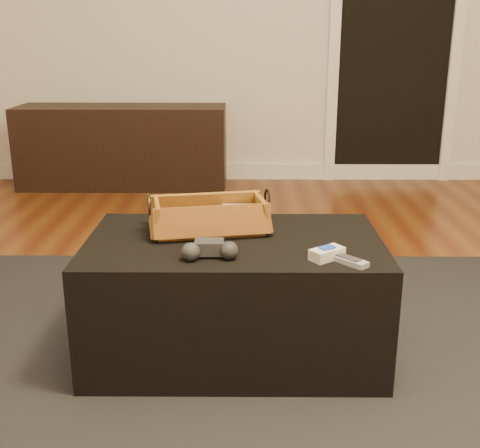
{
  "coord_description": "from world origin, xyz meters",
  "views": [
    {
      "loc": [
        0.19,
        -1.9,
        1.1
      ],
      "look_at": [
        0.17,
        0.0,
        0.49
      ],
      "focal_mm": 45.0,
      "sensor_mm": 36.0,
      "label": 1
    }
  ],
  "objects_px": {
    "game_controller": "(210,250)",
    "silver_remote": "(342,258)",
    "cream_gadget": "(327,253)",
    "ottoman": "(234,296)",
    "media_cabinet": "(123,146)",
    "tv_remote": "(204,226)",
    "wicker_basket": "(209,218)"
  },
  "relations": [
    {
      "from": "ottoman",
      "to": "tv_remote",
      "type": "relative_size",
      "value": 4.57
    },
    {
      "from": "wicker_basket",
      "to": "cream_gadget",
      "type": "height_order",
      "value": "wicker_basket"
    },
    {
      "from": "silver_remote",
      "to": "cream_gadget",
      "type": "height_order",
      "value": "cream_gadget"
    },
    {
      "from": "media_cabinet",
      "to": "silver_remote",
      "type": "bearing_deg",
      "value": -65.98
    },
    {
      "from": "media_cabinet",
      "to": "silver_remote",
      "type": "distance_m",
      "value": 2.95
    },
    {
      "from": "ottoman",
      "to": "tv_remote",
      "type": "bearing_deg",
      "value": 149.74
    },
    {
      "from": "cream_gadget",
      "to": "silver_remote",
      "type": "bearing_deg",
      "value": -22.52
    },
    {
      "from": "ottoman",
      "to": "game_controller",
      "type": "distance_m",
      "value": 0.31
    },
    {
      "from": "game_controller",
      "to": "cream_gadget",
      "type": "xyz_separation_m",
      "value": [
        0.36,
        -0.0,
        -0.01
      ]
    },
    {
      "from": "media_cabinet",
      "to": "ottoman",
      "type": "relative_size",
      "value": 1.51
    },
    {
      "from": "tv_remote",
      "to": "wicker_basket",
      "type": "relative_size",
      "value": 0.49
    },
    {
      "from": "game_controller",
      "to": "silver_remote",
      "type": "relative_size",
      "value": 1.15
    },
    {
      "from": "cream_gadget",
      "to": "game_controller",
      "type": "bearing_deg",
      "value": 179.65
    },
    {
      "from": "wicker_basket",
      "to": "silver_remote",
      "type": "bearing_deg",
      "value": -34.05
    },
    {
      "from": "silver_remote",
      "to": "wicker_basket",
      "type": "bearing_deg",
      "value": 145.95
    },
    {
      "from": "media_cabinet",
      "to": "cream_gadget",
      "type": "bearing_deg",
      "value": -66.61
    },
    {
      "from": "wicker_basket",
      "to": "cream_gadget",
      "type": "distance_m",
      "value": 0.46
    },
    {
      "from": "tv_remote",
      "to": "silver_remote",
      "type": "bearing_deg",
      "value": -47.87
    },
    {
      "from": "wicker_basket",
      "to": "tv_remote",
      "type": "bearing_deg",
      "value": -132.42
    },
    {
      "from": "cream_gadget",
      "to": "ottoman",
      "type": "bearing_deg",
      "value": 147.34
    },
    {
      "from": "silver_remote",
      "to": "media_cabinet",
      "type": "bearing_deg",
      "value": 114.02
    },
    {
      "from": "game_controller",
      "to": "cream_gadget",
      "type": "height_order",
      "value": "game_controller"
    },
    {
      "from": "silver_remote",
      "to": "cream_gadget",
      "type": "distance_m",
      "value": 0.05
    },
    {
      "from": "game_controller",
      "to": "tv_remote",
      "type": "bearing_deg",
      "value": 97.57
    },
    {
      "from": "wicker_basket",
      "to": "media_cabinet",
      "type": "bearing_deg",
      "value": 107.92
    },
    {
      "from": "game_controller",
      "to": "cream_gadget",
      "type": "relative_size",
      "value": 1.51
    },
    {
      "from": "ottoman",
      "to": "wicker_basket",
      "type": "xyz_separation_m",
      "value": [
        -0.09,
        0.08,
        0.26
      ]
    },
    {
      "from": "media_cabinet",
      "to": "tv_remote",
      "type": "distance_m",
      "value": 2.55
    },
    {
      "from": "tv_remote",
      "to": "wicker_basket",
      "type": "xyz_separation_m",
      "value": [
        0.02,
        0.02,
        0.02
      ]
    },
    {
      "from": "tv_remote",
      "to": "cream_gadget",
      "type": "relative_size",
      "value": 1.82
    },
    {
      "from": "media_cabinet",
      "to": "tv_remote",
      "type": "height_order",
      "value": "media_cabinet"
    },
    {
      "from": "media_cabinet",
      "to": "tv_remote",
      "type": "xyz_separation_m",
      "value": [
        0.76,
        -2.43,
        0.16
      ]
    }
  ]
}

